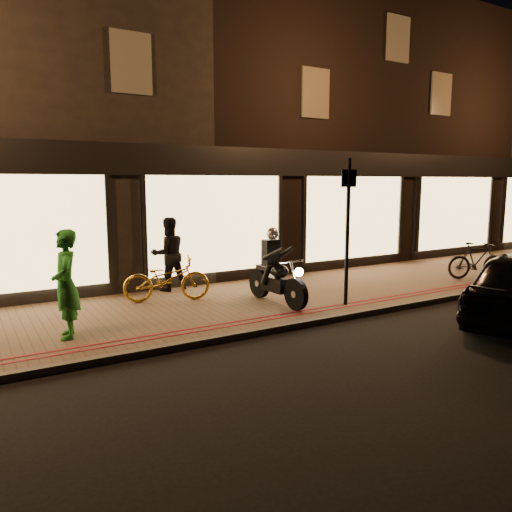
# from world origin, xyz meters

# --- Properties ---
(ground) EXTENTS (90.00, 90.00, 0.00)m
(ground) POSITION_xyz_m (0.00, 0.00, 0.00)
(ground) COLOR black
(ground) RESTS_ON ground
(sidewalk) EXTENTS (50.00, 4.00, 0.12)m
(sidewalk) POSITION_xyz_m (0.00, 2.00, 0.06)
(sidewalk) COLOR brown
(sidewalk) RESTS_ON ground
(kerb_stone) EXTENTS (50.00, 0.14, 0.12)m
(kerb_stone) POSITION_xyz_m (0.00, 0.05, 0.06)
(kerb_stone) COLOR #59544C
(kerb_stone) RESTS_ON ground
(red_kerb_lines) EXTENTS (50.00, 0.26, 0.01)m
(red_kerb_lines) POSITION_xyz_m (0.00, 0.55, 0.12)
(red_kerb_lines) COLOR maroon
(red_kerb_lines) RESTS_ON sidewalk
(building_row) EXTENTS (48.00, 10.11, 8.50)m
(building_row) POSITION_xyz_m (-0.00, 8.99, 4.25)
(building_row) COLOR black
(building_row) RESTS_ON ground
(motorcycle) EXTENTS (0.60, 1.94, 1.59)m
(motorcycle) POSITION_xyz_m (0.15, 1.48, 0.73)
(motorcycle) COLOR black
(motorcycle) RESTS_ON sidewalk
(sign_post) EXTENTS (0.35, 0.09, 3.00)m
(sign_post) POSITION_xyz_m (1.33, 0.62, 1.80)
(sign_post) COLOR black
(sign_post) RESTS_ON sidewalk
(bicycle_gold) EXTENTS (1.93, 1.12, 0.96)m
(bicycle_gold) POSITION_xyz_m (-1.75, 2.81, 0.60)
(bicycle_gold) COLOR gold
(bicycle_gold) RESTS_ON sidewalk
(bicycle_dark) EXTENTS (1.66, 1.04, 0.97)m
(bicycle_dark) POSITION_xyz_m (6.14, 1.00, 0.60)
(bicycle_dark) COLOR black
(bicycle_dark) RESTS_ON sidewalk
(person_green) EXTENTS (0.52, 0.71, 1.78)m
(person_green) POSITION_xyz_m (-4.06, 1.25, 1.01)
(person_green) COLOR #227F29
(person_green) RESTS_ON sidewalk
(person_dark) EXTENTS (0.84, 0.66, 1.72)m
(person_dark) POSITION_xyz_m (-1.33, 3.80, 0.98)
(person_dark) COLOR black
(person_dark) RESTS_ON sidewalk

